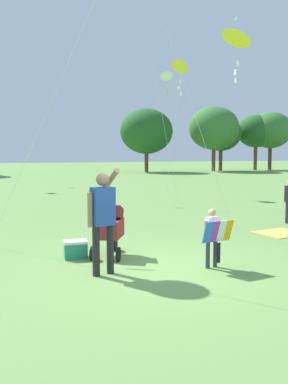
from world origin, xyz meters
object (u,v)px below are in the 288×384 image
at_px(picnic_blanket, 280,233).
at_px(cooler_box, 76,249).
at_px(person_adult_flyer, 103,214).
at_px(kite_green_novelty, 180,68).
at_px(kite_orange_delta, 236,40).
at_px(kite_blue_high, 167,78).
at_px(child_with_butterfly_kite, 213,233).
at_px(stroller, 110,226).

height_order(picnic_blanket, cooler_box, cooler_box).
bearing_deg(picnic_blanket, cooler_box, -168.50).
bearing_deg(person_adult_flyer, picnic_blanket, 24.87).
height_order(person_adult_flyer, kite_green_novelty, kite_green_novelty).
bearing_deg(kite_orange_delta, kite_blue_high, 84.44).
bearing_deg(person_adult_flyer, cooler_box, 105.67).
relative_size(person_adult_flyer, cooler_box, 4.06).
bearing_deg(picnic_blanket, kite_green_novelty, 95.02).
distance_m(kite_green_novelty, kite_blue_high, 3.39).
height_order(child_with_butterfly_kite, stroller, child_with_butterfly_kite).
xyz_separation_m(kite_green_novelty, cooler_box, (-4.75, -7.18, -5.02)).
relative_size(kite_blue_high, cooler_box, 12.64).
xyz_separation_m(kite_orange_delta, picnic_blanket, (0.75, -1.18, -5.02)).
distance_m(picnic_blanket, cooler_box, 5.40).
bearing_deg(person_adult_flyer, kite_blue_high, 66.92).
distance_m(person_adult_flyer, picnic_blanket, 5.55).
height_order(person_adult_flyer, picnic_blanket, person_adult_flyer).
height_order(kite_blue_high, cooler_box, kite_blue_high).
bearing_deg(picnic_blanket, person_adult_flyer, -155.13).
distance_m(kite_green_novelty, cooler_box, 9.97).
xyz_separation_m(stroller, cooler_box, (-0.70, 0.00, -0.43)).
relative_size(picnic_blanket, cooler_box, 2.55).
height_order(person_adult_flyer, kite_orange_delta, kite_orange_delta).
bearing_deg(person_adult_flyer, stroller, 73.65).
distance_m(stroller, kite_blue_high, 12.45).
bearing_deg(stroller, kite_blue_high, 66.18).
bearing_deg(kite_blue_high, cooler_box, -116.93).
height_order(kite_green_novelty, picnic_blanket, kite_green_novelty).
xyz_separation_m(kite_blue_high, cooler_box, (-5.34, -10.51, -5.21)).
distance_m(child_with_butterfly_kite, kite_orange_delta, 6.09).
distance_m(person_adult_flyer, stroller, 1.34).
xyz_separation_m(person_adult_flyer, cooler_box, (-0.34, 1.22, -0.88)).
xyz_separation_m(stroller, picnic_blanket, (4.59, 1.08, -0.60)).
bearing_deg(picnic_blanket, kite_orange_delta, 122.56).
height_order(stroller, kite_orange_delta, kite_orange_delta).
height_order(child_with_butterfly_kite, cooler_box, child_with_butterfly_kite).
bearing_deg(person_adult_flyer, kite_green_novelty, 62.28).
xyz_separation_m(child_with_butterfly_kite, person_adult_flyer, (-1.97, 0.12, 0.41)).
bearing_deg(stroller, kite_orange_delta, 30.49).
height_order(kite_orange_delta, cooler_box, kite_orange_delta).
relative_size(stroller, cooler_box, 2.46).
relative_size(person_adult_flyer, stroller, 1.65).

